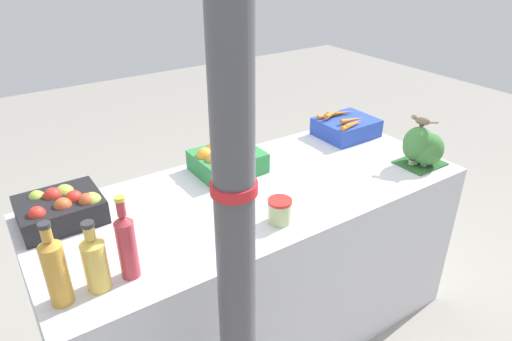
% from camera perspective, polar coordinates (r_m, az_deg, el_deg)
% --- Properties ---
extents(ground_plane, '(10.00, 10.00, 0.00)m').
position_cam_1_polar(ground_plane, '(2.59, 0.00, -18.83)').
color(ground_plane, gray).
extents(market_table, '(1.96, 0.82, 0.84)m').
position_cam_1_polar(market_table, '(2.31, 0.00, -11.58)').
color(market_table, silver).
rests_on(market_table, ground_plane).
extents(support_pole, '(0.12, 0.12, 2.41)m').
position_cam_1_polar(support_pole, '(1.18, -2.65, -7.12)').
color(support_pole, '#4C4C51').
rests_on(support_pole, ground_plane).
extents(apple_crate, '(0.32, 0.26, 0.13)m').
position_cam_1_polar(apple_crate, '(1.98, -23.04, -4.25)').
color(apple_crate, black).
rests_on(apple_crate, market_table).
extents(orange_crate, '(0.32, 0.26, 0.14)m').
position_cam_1_polar(orange_crate, '(2.21, -3.92, 1.43)').
color(orange_crate, '#2D8442').
rests_on(orange_crate, market_table).
extents(carrot_crate, '(0.32, 0.26, 0.14)m').
position_cam_1_polar(carrot_crate, '(2.66, 11.16, 5.43)').
color(carrot_crate, '#2847B7').
rests_on(carrot_crate, market_table).
extents(broccoli_pile, '(0.22, 0.19, 0.20)m').
position_cam_1_polar(broccoli_pile, '(2.39, 19.99, 2.65)').
color(broccoli_pile, '#2D602D').
rests_on(broccoli_pile, market_table).
extents(juice_bottle_amber, '(0.07, 0.07, 0.30)m').
position_cam_1_polar(juice_bottle_amber, '(1.54, -23.77, -11.28)').
color(juice_bottle_amber, gold).
rests_on(juice_bottle_amber, market_table).
extents(juice_bottle_golden, '(0.08, 0.08, 0.25)m').
position_cam_1_polar(juice_bottle_golden, '(1.57, -19.47, -10.66)').
color(juice_bottle_golden, gold).
rests_on(juice_bottle_golden, market_table).
extents(juice_bottle_ruby, '(0.06, 0.06, 0.31)m').
position_cam_1_polar(juice_bottle_ruby, '(1.57, -15.86, -8.83)').
color(juice_bottle_ruby, '#B2333D').
rests_on(juice_bottle_ruby, market_table).
extents(pickle_jar, '(0.10, 0.10, 0.10)m').
position_cam_1_polar(pickle_jar, '(1.82, 2.98, -5.06)').
color(pickle_jar, '#B2C684').
rests_on(pickle_jar, market_table).
extents(sparrow_bird, '(0.07, 0.13, 0.05)m').
position_cam_1_polar(sparrow_bird, '(2.35, 20.01, 5.89)').
color(sparrow_bird, '#4C3D2D').
rests_on(sparrow_bird, broccoli_pile).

